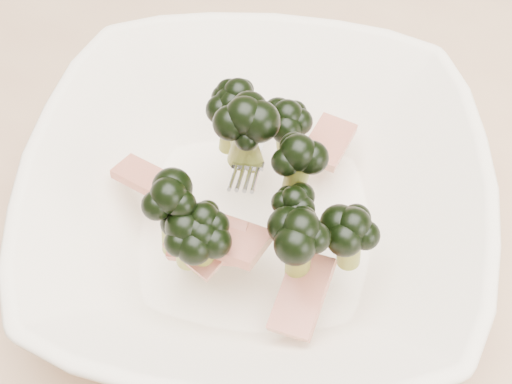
% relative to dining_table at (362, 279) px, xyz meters
% --- Properties ---
extents(dining_table, '(1.20, 0.80, 0.75)m').
position_rel_dining_table_xyz_m(dining_table, '(0.00, 0.00, 0.00)').
color(dining_table, tan).
rests_on(dining_table, ground).
extents(broccoli_dish, '(0.40, 0.40, 0.13)m').
position_rel_dining_table_xyz_m(broccoli_dish, '(-0.07, -0.06, 0.14)').
color(broccoli_dish, white).
rests_on(broccoli_dish, dining_table).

